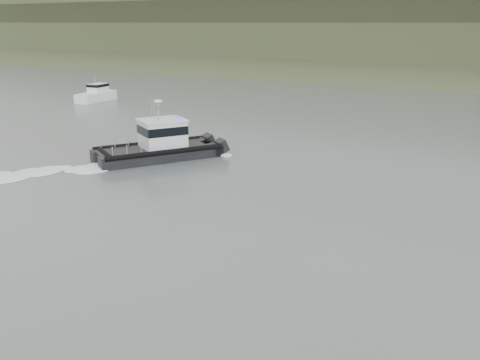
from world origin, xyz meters
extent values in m
plane|color=#52615B|center=(0.00, 0.00, 0.00)|extent=(400.00, 400.00, 0.00)
cube|color=#354527|center=(0.00, 92.00, 0.00)|extent=(500.00, 44.72, 16.25)
cube|color=black|center=(-12.80, 16.97, 0.37)|extent=(5.99, 8.86, 1.05)
cube|color=black|center=(-10.77, 15.74, 0.37)|extent=(5.99, 8.86, 1.05)
cube|color=black|center=(-12.01, 15.98, 0.79)|extent=(7.33, 8.96, 0.22)
cube|color=silver|center=(-11.55, 16.73, 1.91)|extent=(3.89, 4.07, 2.02)
cube|color=black|center=(-11.55, 16.73, 2.27)|extent=(3.97, 4.14, 0.66)
cube|color=silver|center=(-11.55, 16.73, 2.99)|extent=(4.14, 4.31, 0.14)
cylinder|color=#919398|center=(-11.69, 16.50, 3.71)|extent=(0.14, 0.14, 1.58)
cylinder|color=white|center=(-11.69, 16.50, 4.46)|extent=(0.62, 0.62, 0.16)
cube|color=silver|center=(-38.98, 37.14, 0.54)|extent=(3.06, 6.74, 1.30)
cube|color=silver|center=(-39.05, 37.67, 1.62)|extent=(2.08, 2.82, 1.30)
cube|color=black|center=(-39.05, 37.67, 2.06)|extent=(2.14, 2.88, 0.38)
cylinder|color=#919398|center=(-38.98, 37.14, 2.82)|extent=(0.09, 0.09, 1.30)
camera|label=1|loc=(14.05, -15.23, 10.16)|focal=40.00mm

